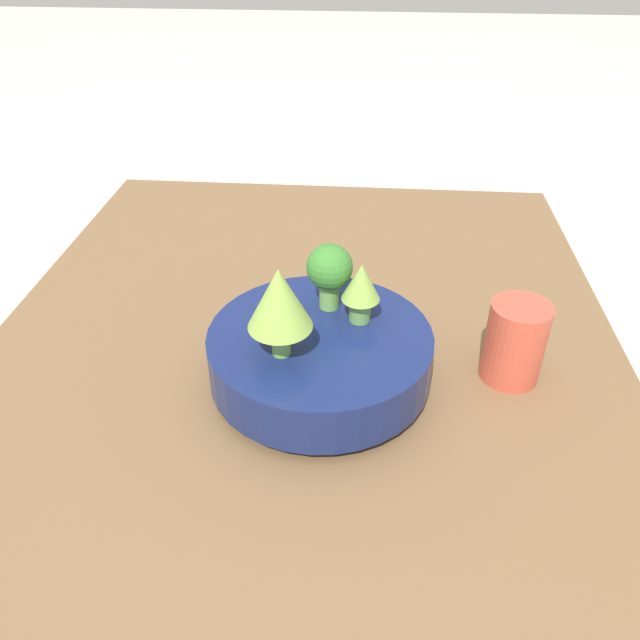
% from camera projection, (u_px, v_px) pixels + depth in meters
% --- Properties ---
extents(ground_plane, '(6.00, 6.00, 0.00)m').
position_uv_depth(ground_plane, '(299.00, 395.00, 0.82)').
color(ground_plane, beige).
extents(table, '(1.17, 0.85, 0.05)m').
position_uv_depth(table, '(299.00, 382.00, 0.81)').
color(table, brown).
rests_on(table, ground_plane).
extents(bowl, '(0.27, 0.27, 0.07)m').
position_uv_depth(bowl, '(320.00, 356.00, 0.74)').
color(bowl, navy).
rests_on(bowl, table).
extents(romanesco_piece_far, '(0.07, 0.07, 0.11)m').
position_uv_depth(romanesco_piece_far, '(279.00, 300.00, 0.66)').
color(romanesco_piece_far, '#6BA34C').
rests_on(romanesco_piece_far, bowl).
extents(broccoli_floret_right, '(0.06, 0.06, 0.08)m').
position_uv_depth(broccoli_floret_right, '(330.00, 270.00, 0.74)').
color(broccoli_floret_right, '#6BA34C').
rests_on(broccoli_floret_right, bowl).
extents(romanesco_piece_near, '(0.05, 0.05, 0.08)m').
position_uv_depth(romanesco_piece_near, '(361.00, 287.00, 0.72)').
color(romanesco_piece_near, '#609347').
rests_on(romanesco_piece_near, bowl).
extents(cup, '(0.07, 0.07, 0.10)m').
position_uv_depth(cup, '(515.00, 342.00, 0.75)').
color(cup, '#C64C38').
rests_on(cup, table).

